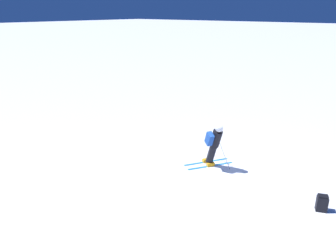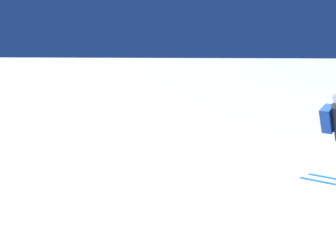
% 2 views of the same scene
% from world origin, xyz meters
% --- Properties ---
extents(ground_plane, '(300.00, 300.00, 0.00)m').
position_xyz_m(ground_plane, '(0.00, 0.00, 0.00)').
color(ground_plane, white).
extents(skier, '(1.50, 1.77, 1.84)m').
position_xyz_m(skier, '(0.71, 0.23, 1.01)').
color(skier, '#1E7AC6').
rests_on(skier, ground).
extents(spare_backpack, '(0.36, 0.32, 0.50)m').
position_xyz_m(spare_backpack, '(-3.08, 0.52, 0.24)').
color(spare_backpack, black).
rests_on(spare_backpack, ground).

